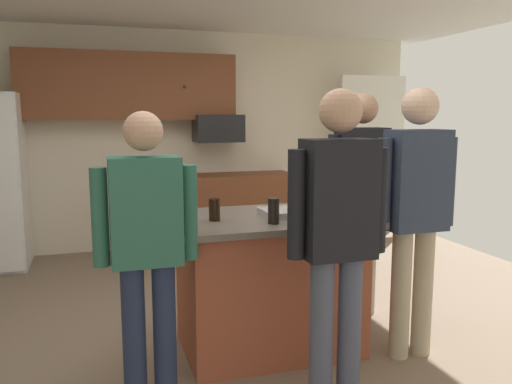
# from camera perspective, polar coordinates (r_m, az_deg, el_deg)

# --- Properties ---
(floor) EXTENTS (7.04, 7.04, 0.00)m
(floor) POSITION_cam_1_polar(r_m,az_deg,el_deg) (3.95, -4.19, -15.48)
(floor) COLOR #7F6B56
(floor) RESTS_ON ground
(back_wall) EXTENTS (6.40, 0.10, 2.60)m
(back_wall) POSITION_cam_1_polar(r_m,az_deg,el_deg) (6.38, -10.10, 5.61)
(back_wall) COLOR beige
(back_wall) RESTS_ON ground
(french_door_window_panel) EXTENTS (0.90, 0.06, 2.00)m
(french_door_window_panel) POSITION_cam_1_polar(r_m,az_deg,el_deg) (6.85, 12.59, 4.04)
(french_door_window_panel) COLOR white
(french_door_window_panel) RESTS_ON ground
(cabinet_run_upper) EXTENTS (2.40, 0.38, 0.75)m
(cabinet_run_upper) POSITION_cam_1_polar(r_m,az_deg,el_deg) (6.14, -13.78, 11.23)
(cabinet_run_upper) COLOR brown
(cabinet_run_lower) EXTENTS (1.80, 0.63, 0.90)m
(cabinet_run_lower) POSITION_cam_1_polar(r_m,az_deg,el_deg) (6.27, -4.07, -2.16)
(cabinet_run_lower) COLOR brown
(cabinet_run_lower) RESTS_ON ground
(microwave_over_range) EXTENTS (0.56, 0.40, 0.32)m
(microwave_over_range) POSITION_cam_1_polar(r_m,az_deg,el_deg) (6.18, -4.21, 7.02)
(microwave_over_range) COLOR black
(kitchen_island) EXTENTS (1.30, 0.89, 0.93)m
(kitchen_island) POSITION_cam_1_polar(r_m,az_deg,el_deg) (3.59, 1.45, -9.85)
(kitchen_island) COLOR #9E4C33
(kitchen_island) RESTS_ON ground
(person_guest_left) EXTENTS (0.57, 0.23, 1.77)m
(person_guest_left) POSITION_cam_1_polar(r_m,az_deg,el_deg) (3.49, 17.21, -1.25)
(person_guest_left) COLOR tan
(person_guest_left) RESTS_ON ground
(person_elder_center) EXTENTS (0.57, 0.22, 1.62)m
(person_elder_center) POSITION_cam_1_polar(r_m,az_deg,el_deg) (2.90, -11.99, -5.02)
(person_elder_center) COLOR #232D4C
(person_elder_center) RESTS_ON ground
(person_guest_by_door) EXTENTS (0.57, 0.23, 1.77)m
(person_guest_by_door) POSITION_cam_1_polar(r_m,az_deg,el_deg) (4.15, 11.48, 0.38)
(person_guest_by_door) COLOR tan
(person_guest_by_door) RESTS_ON ground
(person_guest_right) EXTENTS (0.57, 0.23, 1.74)m
(person_guest_right) POSITION_cam_1_polar(r_m,az_deg,el_deg) (2.79, 9.01, -3.88)
(person_guest_right) COLOR #4C5166
(person_guest_right) RESTS_ON ground
(glass_dark_ale) EXTENTS (0.07, 0.07, 0.14)m
(glass_dark_ale) POSITION_cam_1_polar(r_m,az_deg,el_deg) (3.31, -4.61, -1.96)
(glass_dark_ale) COLOR black
(glass_dark_ale) RESTS_ON kitchen_island
(mug_ceramic_white) EXTENTS (0.12, 0.08, 0.10)m
(mug_ceramic_white) POSITION_cam_1_polar(r_m,az_deg,el_deg) (3.27, 6.38, -2.46)
(mug_ceramic_white) COLOR white
(mug_ceramic_white) RESTS_ON kitchen_island
(tumbler_amber) EXTENTS (0.07, 0.07, 0.13)m
(tumbler_amber) POSITION_cam_1_polar(r_m,az_deg,el_deg) (3.38, 9.65, -1.95)
(tumbler_amber) COLOR black
(tumbler_amber) RESTS_ON kitchen_island
(glass_pilsner) EXTENTS (0.06, 0.06, 0.16)m
(glass_pilsner) POSITION_cam_1_polar(r_m,az_deg,el_deg) (3.82, 7.04, -0.46)
(glass_pilsner) COLOR black
(glass_pilsner) RESTS_ON kitchen_island
(glass_short_whisky) EXTENTS (0.07, 0.07, 0.16)m
(glass_short_whisky) POSITION_cam_1_polar(r_m,az_deg,el_deg) (3.21, 1.95, -2.10)
(glass_short_whisky) COLOR black
(glass_short_whisky) RESTS_ON kitchen_island
(serving_tray) EXTENTS (0.44, 0.30, 0.04)m
(serving_tray) POSITION_cam_1_polar(r_m,az_deg,el_deg) (3.51, 4.23, -2.19)
(serving_tray) COLOR #B7B7BC
(serving_tray) RESTS_ON kitchen_island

